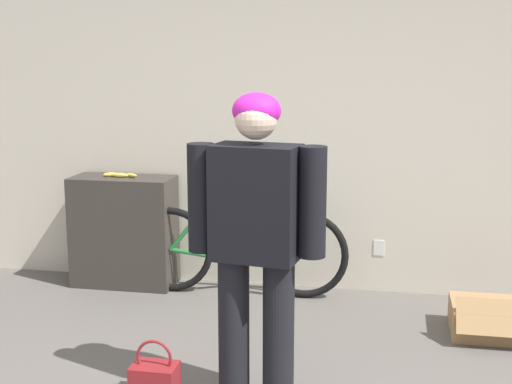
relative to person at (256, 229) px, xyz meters
The scene contains 7 objects.
wall_back 2.01m from the person, 88.74° to the left, with size 8.00×0.07×2.60m.
side_shelf 2.29m from the person, 128.93° to the left, with size 0.80×0.37×0.88m.
person is the anchor object (origin of this frame).
bicycle 1.83m from the person, 105.91° to the left, with size 1.71×0.46×0.74m.
banana 2.24m from the person, 129.33° to the left, with size 0.29×0.08×0.04m.
handbag 1.01m from the person, behind, with size 0.25×0.18×0.32m.
cardboard_box 2.01m from the person, 41.45° to the left, with size 0.55×0.53×0.30m.
Camera 1 is at (0.62, -2.74, 1.82)m, focal length 50.00 mm.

